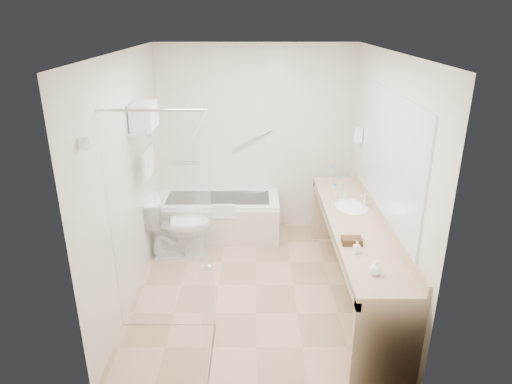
{
  "coord_description": "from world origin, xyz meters",
  "views": [
    {
      "loc": [
        -0.01,
        -4.36,
        2.83
      ],
      "look_at": [
        0.0,
        0.3,
        1.0
      ],
      "focal_mm": 32.0,
      "sensor_mm": 36.0,
      "label": 1
    }
  ],
  "objects_px": {
    "amenity_basket": "(352,241)",
    "vanity_counter": "(355,240)",
    "bathtub": "(219,217)",
    "water_bottle_left": "(340,185)",
    "toilet": "(179,226)"
  },
  "relations": [
    {
      "from": "toilet",
      "to": "water_bottle_left",
      "type": "distance_m",
      "value": 2.02
    },
    {
      "from": "bathtub",
      "to": "toilet",
      "type": "xyz_separation_m",
      "value": [
        -0.45,
        -0.54,
        0.12
      ]
    },
    {
      "from": "vanity_counter",
      "to": "amenity_basket",
      "type": "distance_m",
      "value": 0.55
    },
    {
      "from": "vanity_counter",
      "to": "amenity_basket",
      "type": "height_order",
      "value": "vanity_counter"
    },
    {
      "from": "bathtub",
      "to": "water_bottle_left",
      "type": "bearing_deg",
      "value": -19.45
    },
    {
      "from": "amenity_basket",
      "to": "water_bottle_left",
      "type": "bearing_deg",
      "value": 84.81
    },
    {
      "from": "bathtub",
      "to": "vanity_counter",
      "type": "xyz_separation_m",
      "value": [
        1.52,
        -1.39,
        0.36
      ]
    },
    {
      "from": "bathtub",
      "to": "water_bottle_left",
      "type": "relative_size",
      "value": 8.79
    },
    {
      "from": "amenity_basket",
      "to": "water_bottle_left",
      "type": "distance_m",
      "value": 1.34
    },
    {
      "from": "toilet",
      "to": "amenity_basket",
      "type": "height_order",
      "value": "amenity_basket"
    },
    {
      "from": "bathtub",
      "to": "amenity_basket",
      "type": "height_order",
      "value": "amenity_basket"
    },
    {
      "from": "bathtub",
      "to": "vanity_counter",
      "type": "distance_m",
      "value": 2.09
    },
    {
      "from": "bathtub",
      "to": "amenity_basket",
      "type": "distance_m",
      "value": 2.4
    },
    {
      "from": "amenity_basket",
      "to": "vanity_counter",
      "type": "bearing_deg",
      "value": 73.08
    },
    {
      "from": "vanity_counter",
      "to": "amenity_basket",
      "type": "bearing_deg",
      "value": -106.92
    }
  ]
}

